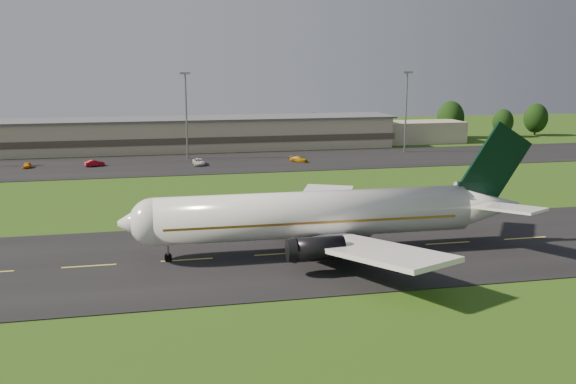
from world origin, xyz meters
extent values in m
plane|color=#274C13|center=(0.00, 0.00, 0.00)|extent=(360.00, 360.00, 0.00)
cube|color=black|center=(0.00, 0.00, 0.05)|extent=(220.00, 30.00, 0.10)
cube|color=black|center=(0.00, 72.00, 0.05)|extent=(260.00, 30.00, 0.10)
cylinder|color=white|center=(15.37, 0.00, 4.80)|extent=(38.08, 6.16, 5.60)
sphere|color=white|center=(-3.63, 0.28, 4.80)|extent=(5.60, 5.60, 5.60)
cone|color=white|center=(-5.63, 0.31, 4.80)|extent=(4.08, 5.43, 5.38)
cone|color=white|center=(37.86, -0.33, 4.80)|extent=(9.08, 5.62, 5.49)
cube|color=#9B6421|center=(14.87, 0.01, 4.45)|extent=(35.08, 6.15, 0.28)
cube|color=black|center=(-4.23, 0.29, 5.35)|extent=(2.04, 3.03, 0.65)
cube|color=white|center=(18.70, -11.05, 3.30)|extent=(13.90, 20.20, 2.20)
cube|color=white|center=(19.03, 10.95, 3.30)|extent=(14.32, 20.16, 2.20)
cube|color=white|center=(37.79, -5.33, 5.70)|extent=(7.44, 9.39, 0.91)
cube|color=white|center=(37.94, 4.67, 5.70)|extent=(7.60, 9.38, 0.91)
cube|color=black|center=(36.36, -0.31, 6.60)|extent=(5.01, 0.62, 3.00)
cube|color=black|center=(38.86, -0.34, 10.30)|extent=(9.44, 0.59, 10.55)
cylinder|color=black|center=(13.75, -7.98, 2.90)|extent=(5.64, 2.78, 2.70)
cylinder|color=black|center=(13.98, 8.02, 2.90)|extent=(5.64, 2.78, 2.70)
cube|color=#B4A88A|center=(0.00, 96.00, 4.00)|extent=(120.00, 15.00, 8.00)
cube|color=#4C4438|center=(0.00, 96.00, 3.20)|extent=(121.00, 15.40, 1.60)
cube|color=#595B60|center=(0.00, 96.00, 8.15)|extent=(122.00, 16.00, 0.50)
cube|color=#B4A88A|center=(70.00, 98.00, 3.00)|extent=(28.00, 11.00, 6.00)
cylinder|color=gray|center=(5.00, 80.00, 10.00)|extent=(0.44, 0.44, 20.00)
cube|color=gray|center=(5.00, 80.00, 20.10)|extent=(2.40, 1.20, 0.50)
cylinder|color=gray|center=(60.00, 80.00, 10.00)|extent=(0.44, 0.44, 20.00)
cube|color=gray|center=(60.00, 80.00, 20.10)|extent=(2.40, 1.20, 0.50)
cylinder|color=black|center=(-37.42, 105.44, 1.19)|extent=(0.56, 0.56, 2.37)
ellipsoid|color=black|center=(-37.42, 105.44, 4.09)|extent=(5.54, 5.54, 6.92)
cylinder|color=black|center=(42.93, 106.59, 1.31)|extent=(0.56, 0.56, 2.62)
ellipsoid|color=black|center=(42.93, 106.59, 4.51)|extent=(6.11, 6.11, 7.64)
cylinder|color=black|center=(62.57, 106.23, 1.26)|extent=(0.56, 0.56, 2.52)
ellipsoid|color=black|center=(62.57, 106.23, 4.34)|extent=(5.88, 5.88, 7.35)
cylinder|color=black|center=(85.36, 106.24, 1.75)|extent=(0.56, 0.56, 3.49)
ellipsoid|color=black|center=(85.36, 106.24, 6.01)|extent=(8.15, 8.15, 10.18)
cylinder|color=black|center=(102.29, 105.15, 1.34)|extent=(0.56, 0.56, 2.67)
ellipsoid|color=black|center=(102.29, 105.15, 4.61)|extent=(6.24, 6.24, 7.80)
cylinder|color=black|center=(114.38, 106.62, 1.57)|extent=(0.56, 0.56, 3.13)
ellipsoid|color=black|center=(114.38, 106.62, 5.39)|extent=(7.30, 7.30, 9.13)
imported|color=orange|center=(-29.96, 73.64, 0.68)|extent=(1.40, 3.43, 1.17)
imported|color=#A20A19|center=(-15.79, 72.71, 0.80)|extent=(4.49, 2.96, 1.40)
imported|color=silver|center=(6.84, 69.79, 0.81)|extent=(2.49, 5.17, 1.42)
imported|color=#D1990C|center=(29.75, 69.52, 0.72)|extent=(4.29, 4.27, 1.25)
camera|label=1|loc=(-3.65, -72.73, 22.95)|focal=40.00mm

